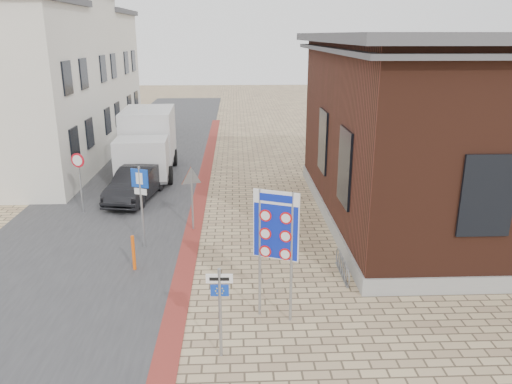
{
  "coord_description": "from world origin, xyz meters",
  "views": [
    {
      "loc": [
        -0.42,
        -10.9,
        6.75
      ],
      "look_at": [
        0.17,
        3.45,
        2.2
      ],
      "focal_mm": 35.0,
      "sensor_mm": 36.0,
      "label": 1
    }
  ],
  "objects_px": {
    "parking_sign": "(141,192)",
    "bollard": "(134,253)",
    "box_truck": "(147,142)",
    "border_sign": "(276,228)",
    "sedan": "(136,184)",
    "essen_sign": "(220,300)"
  },
  "relations": [
    {
      "from": "parking_sign",
      "to": "bollard",
      "type": "height_order",
      "value": "parking_sign"
    },
    {
      "from": "box_truck",
      "to": "border_sign",
      "type": "bearing_deg",
      "value": -71.58
    },
    {
      "from": "parking_sign",
      "to": "sedan",
      "type": "bearing_deg",
      "value": 125.94
    },
    {
      "from": "border_sign",
      "to": "essen_sign",
      "type": "distance_m",
      "value": 2.24
    },
    {
      "from": "essen_sign",
      "to": "parking_sign",
      "type": "bearing_deg",
      "value": 116.61
    },
    {
      "from": "border_sign",
      "to": "essen_sign",
      "type": "height_order",
      "value": "border_sign"
    },
    {
      "from": "essen_sign",
      "to": "bollard",
      "type": "height_order",
      "value": "essen_sign"
    },
    {
      "from": "border_sign",
      "to": "bollard",
      "type": "height_order",
      "value": "border_sign"
    },
    {
      "from": "box_truck",
      "to": "bollard",
      "type": "xyz_separation_m",
      "value": [
        1.31,
        -10.84,
        -1.08
      ]
    },
    {
      "from": "sedan",
      "to": "bollard",
      "type": "distance_m",
      "value": 6.9
    },
    {
      "from": "box_truck",
      "to": "bollard",
      "type": "height_order",
      "value": "box_truck"
    },
    {
      "from": "sedan",
      "to": "border_sign",
      "type": "height_order",
      "value": "border_sign"
    },
    {
      "from": "parking_sign",
      "to": "bollard",
      "type": "bearing_deg",
      "value": -67.27
    },
    {
      "from": "sedan",
      "to": "essen_sign",
      "type": "height_order",
      "value": "essen_sign"
    },
    {
      "from": "box_truck",
      "to": "bollard",
      "type": "bearing_deg",
      "value": -85.98
    },
    {
      "from": "border_sign",
      "to": "bollard",
      "type": "xyz_separation_m",
      "value": [
        -4.0,
        2.79,
        -1.85
      ]
    },
    {
      "from": "box_truck",
      "to": "essen_sign",
      "type": "height_order",
      "value": "box_truck"
    },
    {
      "from": "essen_sign",
      "to": "border_sign",
      "type": "bearing_deg",
      "value": 51.69
    },
    {
      "from": "parking_sign",
      "to": "bollard",
      "type": "relative_size",
      "value": 2.51
    },
    {
      "from": "parking_sign",
      "to": "bollard",
      "type": "xyz_separation_m",
      "value": [
        0.0,
        -1.7,
        -1.35
      ]
    },
    {
      "from": "essen_sign",
      "to": "parking_sign",
      "type": "xyz_separation_m",
      "value": [
        -2.7,
        6.0,
        0.53
      ]
    },
    {
      "from": "sedan",
      "to": "border_sign",
      "type": "xyz_separation_m",
      "value": [
        5.2,
        -9.58,
        1.71
      ]
    }
  ]
}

